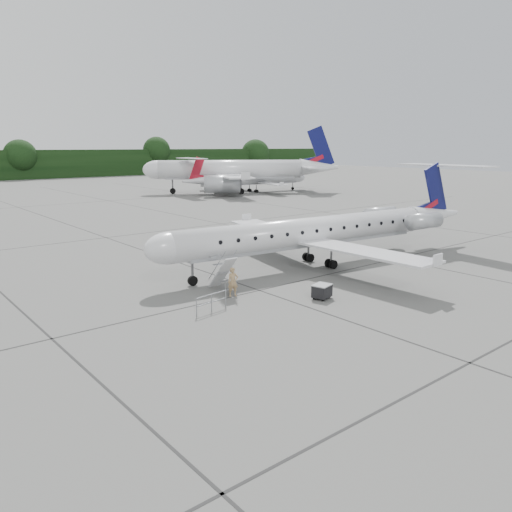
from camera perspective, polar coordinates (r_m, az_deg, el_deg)
ground at (r=33.37m, az=13.63°, el=-3.68°), size 320.00×320.00×0.00m
main_regional_jet at (r=37.96m, az=6.17°, el=4.36°), size 31.47×24.13×7.54m
airstair at (r=31.70m, az=-3.84°, el=-1.99°), size 1.08×2.35×2.36m
passenger at (r=30.69m, az=-2.65°, el=-2.99°), size 0.77×0.64×1.81m
safety_railing at (r=28.09m, az=-5.11°, el=-5.37°), size 2.19×0.39×1.00m
baggage_cart at (r=30.54m, az=7.54°, el=-4.01°), size 1.29×1.14×0.95m
bg_narrowbody at (r=98.56m, az=-2.96°, el=10.90°), size 43.70×40.12×12.79m
bg_regional_right at (r=101.05m, az=0.12°, el=9.32°), size 28.75×22.10×7.04m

